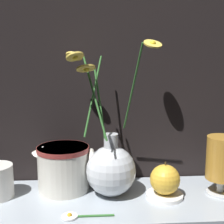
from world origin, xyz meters
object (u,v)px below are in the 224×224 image
vase_with_flowers (112,167)px  orange_fruit (165,179)px  tea_glass (222,160)px  ceramic_pitcher (64,166)px

vase_with_flowers → orange_fruit: 0.14m
tea_glass → orange_fruit: bearing=-175.9°
ceramic_pitcher → tea_glass: 0.41m
vase_with_flowers → tea_glass: size_ratio=2.59×
ceramic_pitcher → orange_fruit: (0.26, -0.07, -0.02)m
ceramic_pitcher → tea_glass: size_ratio=1.06×
orange_fruit → ceramic_pitcher: bearing=165.7°
tea_glass → orange_fruit: 0.16m
vase_with_flowers → ceramic_pitcher: size_ratio=2.44×
vase_with_flowers → ceramic_pitcher: (-0.13, 0.04, -0.01)m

